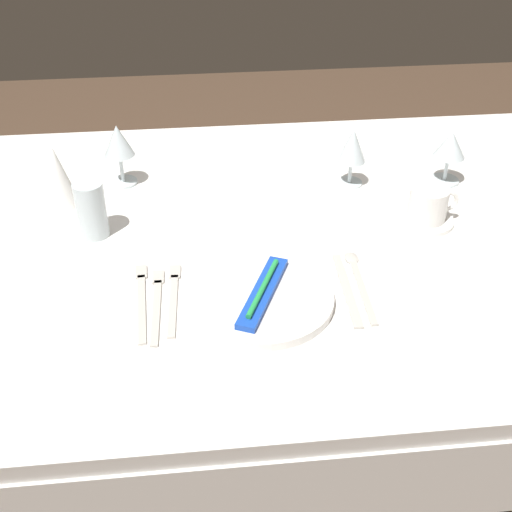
% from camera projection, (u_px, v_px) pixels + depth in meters
% --- Properties ---
extents(ground_plane, '(6.00, 6.00, 0.00)m').
position_uv_depth(ground_plane, '(259.00, 456.00, 1.83)').
color(ground_plane, '#4C3828').
extents(dining_table, '(1.80, 1.11, 0.74)m').
position_uv_depth(dining_table, '(260.00, 265.00, 1.45)').
color(dining_table, white).
rests_on(dining_table, ground).
extents(dinner_plate, '(0.26, 0.26, 0.02)m').
position_uv_depth(dinner_plate, '(263.00, 299.00, 1.21)').
color(dinner_plate, white).
rests_on(dinner_plate, dining_table).
extents(toothbrush_package, '(0.12, 0.21, 0.02)m').
position_uv_depth(toothbrush_package, '(263.00, 292.00, 1.20)').
color(toothbrush_package, blue).
rests_on(toothbrush_package, dinner_plate).
extents(fork_outer, '(0.03, 0.21, 0.00)m').
position_uv_depth(fork_outer, '(173.00, 296.00, 1.22)').
color(fork_outer, beige).
rests_on(fork_outer, dining_table).
extents(fork_inner, '(0.02, 0.21, 0.00)m').
position_uv_depth(fork_inner, '(157.00, 303.00, 1.21)').
color(fork_inner, beige).
rests_on(fork_inner, dining_table).
extents(fork_salad, '(0.03, 0.23, 0.00)m').
position_uv_depth(fork_salad, '(142.00, 299.00, 1.22)').
color(fork_salad, beige).
rests_on(fork_salad, dining_table).
extents(dinner_knife, '(0.02, 0.22, 0.00)m').
position_uv_depth(dinner_knife, '(347.00, 291.00, 1.23)').
color(dinner_knife, beige).
rests_on(dinner_knife, dining_table).
extents(spoon_soup, '(0.03, 0.22, 0.01)m').
position_uv_depth(spoon_soup, '(358.00, 278.00, 1.27)').
color(spoon_soup, beige).
rests_on(spoon_soup, dining_table).
extents(saucer_left, '(0.12, 0.12, 0.01)m').
position_uv_depth(saucer_left, '(425.00, 220.00, 1.43)').
color(saucer_left, white).
rests_on(saucer_left, dining_table).
extents(coffee_cup_left, '(0.11, 0.08, 0.07)m').
position_uv_depth(coffee_cup_left, '(429.00, 204.00, 1.41)').
color(coffee_cup_left, white).
rests_on(coffee_cup_left, saucer_left).
extents(wine_glass_centre, '(0.07, 0.07, 0.14)m').
position_uv_depth(wine_glass_centre, '(352.00, 148.00, 1.52)').
color(wine_glass_centre, silver).
rests_on(wine_glass_centre, dining_table).
extents(wine_glass_left, '(0.07, 0.07, 0.13)m').
position_uv_depth(wine_glass_left, '(450.00, 147.00, 1.53)').
color(wine_glass_left, silver).
rests_on(wine_glass_left, dining_table).
extents(wine_glass_right, '(0.07, 0.07, 0.15)m').
position_uv_depth(wine_glass_right, '(118.00, 144.00, 1.51)').
color(wine_glass_right, silver).
rests_on(wine_glass_right, dining_table).
extents(drink_tumbler, '(0.06, 0.06, 0.12)m').
position_uv_depth(drink_tumbler, '(92.00, 213.00, 1.36)').
color(drink_tumbler, silver).
rests_on(drink_tumbler, dining_table).
extents(napkin_folded, '(0.08, 0.08, 0.14)m').
position_uv_depth(napkin_folded, '(58.00, 177.00, 1.45)').
color(napkin_folded, white).
rests_on(napkin_folded, dining_table).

